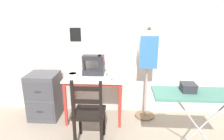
% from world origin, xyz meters
% --- Properties ---
extents(ground_plane, '(14.00, 14.00, 0.00)m').
position_xyz_m(ground_plane, '(0.00, 0.00, 0.00)').
color(ground_plane, tan).
extents(wall_back, '(10.00, 0.06, 2.55)m').
position_xyz_m(wall_back, '(-0.00, 0.61, 1.28)').
color(wall_back, silver).
rests_on(wall_back, ground_plane).
extents(sewing_table, '(0.90, 0.55, 0.73)m').
position_xyz_m(sewing_table, '(0.00, 0.26, 0.62)').
color(sewing_table, silver).
rests_on(sewing_table, ground_plane).
extents(sewing_machine, '(0.35, 0.18, 0.34)m').
position_xyz_m(sewing_machine, '(0.00, 0.38, 0.88)').
color(sewing_machine, '#28282D').
rests_on(sewing_machine, sewing_table).
extents(fabric_bowl, '(0.16, 0.16, 0.05)m').
position_xyz_m(fabric_bowl, '(-0.33, 0.25, 0.76)').
color(fabric_bowl, silver).
rests_on(fabric_bowl, sewing_table).
extents(scissors, '(0.12, 0.09, 0.01)m').
position_xyz_m(scissors, '(0.30, 0.16, 0.73)').
color(scissors, silver).
rests_on(scissors, sewing_table).
extents(thread_spool_near_machine, '(0.04, 0.04, 0.03)m').
position_xyz_m(thread_spool_near_machine, '(0.19, 0.33, 0.75)').
color(thread_spool_near_machine, green).
rests_on(thread_spool_near_machine, sewing_table).
extents(thread_spool_mid_table, '(0.03, 0.03, 0.03)m').
position_xyz_m(thread_spool_mid_table, '(0.25, 0.27, 0.75)').
color(thread_spool_mid_table, silver).
rests_on(thread_spool_mid_table, sewing_table).
extents(wooden_chair, '(0.40, 0.38, 0.94)m').
position_xyz_m(wooden_chair, '(0.02, -0.35, 0.44)').
color(wooden_chair, black).
rests_on(wooden_chair, ground_plane).
extents(filing_cabinet, '(0.47, 0.46, 0.76)m').
position_xyz_m(filing_cabinet, '(-0.83, 0.28, 0.38)').
color(filing_cabinet, '#4C4C51').
rests_on(filing_cabinet, ground_plane).
extents(dress_form, '(0.32, 0.32, 1.49)m').
position_xyz_m(dress_form, '(0.82, 0.38, 1.07)').
color(dress_form, '#846647').
rests_on(dress_form, ground_plane).
extents(ironing_board, '(1.09, 0.38, 0.88)m').
position_xyz_m(ironing_board, '(1.33, -0.60, 0.82)').
color(ironing_board, '#518E7A').
rests_on(ironing_board, ground_plane).
extents(storage_box, '(0.16, 0.17, 0.09)m').
position_xyz_m(storage_box, '(1.17, -0.56, 0.92)').
color(storage_box, '#333338').
rests_on(storage_box, ironing_board).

